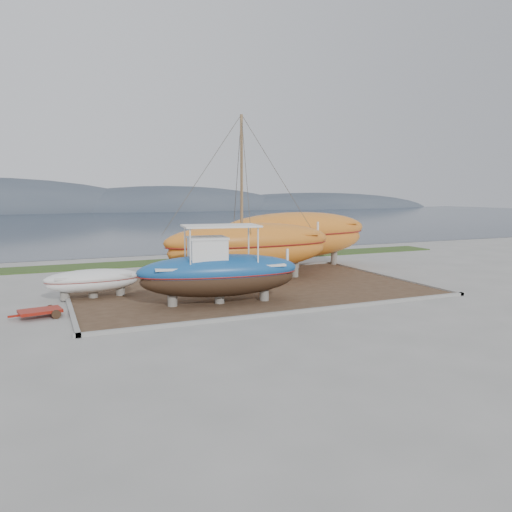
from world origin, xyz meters
name	(u,v)px	position (x,y,z in m)	size (l,w,h in m)	color
ground	(280,303)	(0.00, 0.00, 0.00)	(140.00, 140.00, 0.00)	gray
dirt_patch	(247,288)	(0.00, 4.00, 0.03)	(18.00, 12.00, 0.06)	#422D1E
curb_frame	(247,287)	(0.00, 4.00, 0.07)	(18.60, 12.60, 0.15)	gray
grass_strip	(188,261)	(0.00, 15.50, 0.04)	(44.00, 3.00, 0.08)	#284219
sea	(102,222)	(0.00, 70.00, 0.00)	(260.00, 100.00, 0.04)	#192533
mountain_ridge	(78,211)	(0.00, 125.00, 0.00)	(200.00, 36.00, 20.00)	#333D49
blue_caique	(219,265)	(-2.70, 0.87, 1.86)	(7.48, 2.34, 3.61)	#174D8E
white_dinghy	(93,284)	(-7.92, 4.52, 0.73)	(4.49, 1.68, 1.35)	silver
orange_sailboat	(250,199)	(0.97, 5.88, 4.76)	(10.17, 3.00, 9.39)	orange
orange_bare_hull	(296,241)	(5.75, 9.16, 1.89)	(11.16, 3.35, 3.66)	orange
red_trailer	(40,314)	(-10.32, 1.52, 0.17)	(2.45, 1.22, 0.35)	maroon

